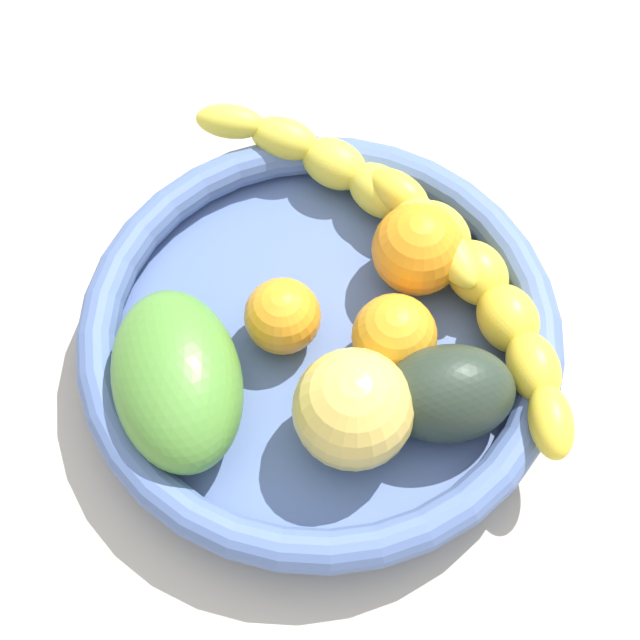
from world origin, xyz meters
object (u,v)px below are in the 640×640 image
orange_front (283,316)px  apple_yellow (353,409)px  banana_draped_right (351,180)px  orange_mid_left (418,249)px  fruit_bowl (320,340)px  orange_mid_right (394,336)px  avocado_dark (448,394)px  mango_green (177,379)px  banana_draped_left (485,296)px

orange_front → apple_yellow: size_ratio=0.67×
banana_draped_right → orange_mid_left: bearing=-146.1°
orange_front → fruit_bowl: bearing=-104.3°
fruit_bowl → orange_mid_right: size_ratio=5.79×
orange_front → avocado_dark: (-6.18, -10.22, 0.50)cm
apple_yellow → avocado_dark: size_ratio=0.90×
orange_mid_right → fruit_bowl: bearing=75.1°
mango_green → banana_draped_right: bearing=-37.2°
banana_draped_left → orange_mid_right: (-2.78, 6.22, 0.09)cm
banana_draped_right → orange_front: size_ratio=3.87×
banana_draped_left → apple_yellow: bearing=131.8°
orange_front → orange_mid_right: orange_mid_right is taller
banana_draped_left → mango_green: bearing=105.5°
banana_draped_left → orange_mid_right: size_ratio=4.07×
mango_green → orange_mid_right: bearing=-78.6°
fruit_bowl → banana_draped_right: bearing=-12.9°
fruit_bowl → mango_green: (-4.06, 9.08, 3.07)cm
orange_mid_right → banana_draped_right: bearing=9.7°
orange_front → apple_yellow: (-7.31, -4.21, 1.23)cm
fruit_bowl → avocado_dark: 9.97cm
orange_front → orange_mid_right: (-1.89, -7.18, 0.23)cm
fruit_bowl → banana_draped_left: (1.52, -10.97, 2.45)cm
banana_draped_right → avocado_dark: 17.67cm
banana_draped_left → apple_yellow: size_ratio=3.00×
orange_front → avocado_dark: bearing=-121.2°
banana_draped_left → orange_front: orange_front is taller
fruit_bowl → banana_draped_left: size_ratio=1.42×
apple_yellow → mango_green: bearing=76.4°
apple_yellow → fruit_bowl: bearing=14.9°
fruit_bowl → avocado_dark: avocado_dark is taller
mango_green → banana_draped_left: bearing=-74.5°
banana_draped_right → avocado_dark: (-16.89, -5.18, 0.28)cm
orange_mid_right → avocado_dark: size_ratio=0.67×
orange_mid_left → apple_yellow: 12.82cm
fruit_bowl → mango_green: size_ratio=2.57×
orange_mid_left → apple_yellow: (-11.78, 5.02, 0.64)cm
banana_draped_right → apple_yellow: bearing=177.4°
orange_mid_left → apple_yellow: size_ratio=0.83×
banana_draped_right → banana_draped_left: bearing=-139.6°
orange_front → mango_green: bearing=125.1°
banana_draped_right → orange_front: 11.84cm
orange_front → mango_green: (-4.68, 6.65, 0.77)cm
orange_front → avocado_dark: 11.95cm
orange_mid_right → mango_green: mango_green is taller
fruit_bowl → apple_yellow: (-6.69, -1.78, 3.54)cm
banana_draped_right → orange_front: (-10.72, 5.03, -0.22)cm
avocado_dark → orange_mid_right: bearing=35.3°
orange_front → orange_mid_right: 7.43cm
orange_mid_right → mango_green: 14.12cm
fruit_bowl → orange_mid_left: size_ratio=5.13×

